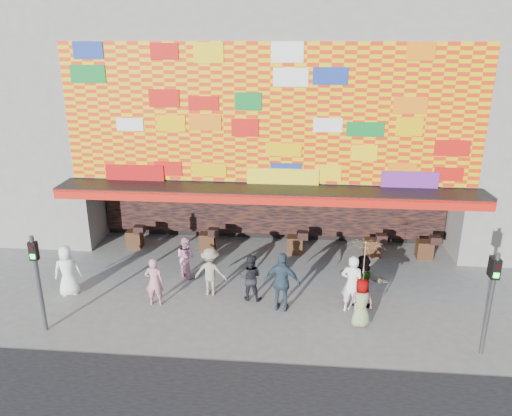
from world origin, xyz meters
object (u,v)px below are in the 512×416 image
Objects in this scene: ped_e at (282,282)px; ped_h at (352,284)px; ped_c at (250,277)px; ped_i at (186,257)px; parasol at (365,258)px; ped_a at (67,271)px; ped_f at (362,281)px; signal_left at (37,273)px; ped_d at (210,271)px; ped_b at (154,282)px; signal_right at (491,293)px; ped_g at (361,303)px.

ped_h is at bearing -166.25° from ped_e.
ped_c is 1.03× the size of ped_i.
parasol is at bearing 165.87° from ped_c.
ped_c is 3.24m from ped_h.
ped_a is at bearing 15.31° from ped_h.
parasol reaches higher than ped_i.
parasol is (-0.14, -1.19, 1.35)m from ped_f.
ped_c is at bearing -177.07° from ped_i.
ped_d is at bearing 29.89° from signal_left.
ped_a reaches higher than ped_b.
ped_c is 0.81× the size of ped_e.
ped_f is 0.87× the size of parasol.
signal_left reaches higher than ped_e.
ped_a is at bearing 96.08° from signal_left.
signal_right is 1.97× the size of ped_g.
ped_g is 6.42m from ped_i.
ped_f is 1.14× the size of ped_g.
ped_a is 9.25m from ped_h.
ped_g is (6.42, -0.63, -0.05)m from ped_b.
ped_c is (6.04, 0.23, -0.09)m from ped_a.
ped_h is (-0.21, 0.78, 0.18)m from ped_g.
ped_b is at bearing 174.43° from parasol.
ped_b is at bearing 25.94° from ped_f.
signal_left is 1.98× the size of ped_i.
ped_h is (-0.36, -0.40, 0.08)m from ped_f.
signal_left and signal_right have the same top height.
ped_b is 1.06× the size of ped_g.
ped_h reaches higher than ped_b.
signal_left is 1.85× the size of ped_b.
ped_i is at bearing -109.91° from ped_b.
signal_right is 1.50× the size of parasol.
ped_a is 4.72m from ped_d.
parasol is (0.00, -0.00, 1.46)m from ped_g.
ped_b is 0.81× the size of parasol.
signal_right reaches higher than ped_d.
ped_h is at bearing 177.15° from ped_b.
ped_f is at bearing 13.69° from signal_left.
ped_h is at bearing 156.11° from ped_a.
ped_e reaches higher than ped_g.
ped_h is 5.94m from ped_i.
ped_g is 1.01× the size of ped_i.
ped_b is 0.93× the size of ped_f.
ped_a is at bearing 170.45° from signal_right.
ped_i is (3.60, 1.61, -0.11)m from ped_a.
signal_right is 1.54× the size of ped_e.
ped_i is at bearing 155.81° from parasol.
ped_h reaches higher than ped_i.
ped_c is at bearing -18.08° from ped_e.
ped_a is at bearing 7.98° from ped_e.
ped_d reaches higher than ped_g.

